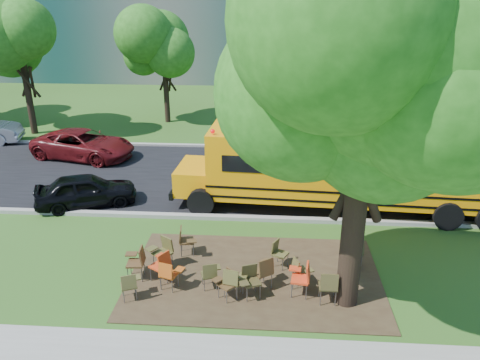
# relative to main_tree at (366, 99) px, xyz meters

# --- Properties ---
(ground) EXTENTS (160.00, 160.00, 0.00)m
(ground) POSITION_rel_main_tree_xyz_m (-3.40, 1.50, -5.31)
(ground) COLOR #2D4E18
(ground) RESTS_ON ground
(dirt_patch) EXTENTS (7.00, 4.50, 0.03)m
(dirt_patch) POSITION_rel_main_tree_xyz_m (-2.40, 1.00, -5.29)
(dirt_patch) COLOR #382819
(dirt_patch) RESTS_ON ground
(asphalt_road) EXTENTS (80.00, 8.00, 0.04)m
(asphalt_road) POSITION_rel_main_tree_xyz_m (-3.40, 8.50, -5.29)
(asphalt_road) COLOR black
(asphalt_road) RESTS_ON ground
(kerb_near) EXTENTS (80.00, 0.25, 0.14)m
(kerb_near) POSITION_rel_main_tree_xyz_m (-3.40, 4.50, -5.24)
(kerb_near) COLOR gray
(kerb_near) RESTS_ON ground
(kerb_far) EXTENTS (80.00, 0.25, 0.14)m
(kerb_far) POSITION_rel_main_tree_xyz_m (-3.40, 12.60, -5.24)
(kerb_far) COLOR gray
(kerb_far) RESTS_ON ground
(bg_tree_0) EXTENTS (5.20, 5.20, 7.18)m
(bg_tree_0) POSITION_rel_main_tree_xyz_m (-15.40, 14.50, -0.74)
(bg_tree_0) COLOR black
(bg_tree_0) RESTS_ON ground
(bg_tree_2) EXTENTS (4.80, 4.80, 6.62)m
(bg_tree_2) POSITION_rel_main_tree_xyz_m (-8.40, 17.50, -1.10)
(bg_tree_2) COLOR black
(bg_tree_2) RESTS_ON ground
(bg_tree_3) EXTENTS (5.60, 5.60, 7.84)m
(bg_tree_3) POSITION_rel_main_tree_xyz_m (4.60, 15.50, -0.28)
(bg_tree_3) COLOR black
(bg_tree_3) RESTS_ON ground
(main_tree) EXTENTS (7.20, 7.20, 8.92)m
(main_tree) POSITION_rel_main_tree_xyz_m (0.00, 0.00, 0.00)
(main_tree) COLOR black
(main_tree) RESTS_ON ground
(school_bus) EXTENTS (12.16, 3.40, 2.94)m
(school_bus) POSITION_rel_main_tree_xyz_m (1.06, 5.68, -3.61)
(school_bus) COLOR orange
(school_bus) RESTS_ON ground
(chair_0) EXTENTS (0.56, 0.64, 0.82)m
(chair_0) POSITION_rel_main_tree_xyz_m (-5.56, -0.30, -4.80)
(chair_0) COLOR brown
(chair_0) RESTS_ON ground
(chair_1) EXTENTS (0.68, 0.53, 0.88)m
(chair_1) POSITION_rel_main_tree_xyz_m (-4.65, 0.21, -4.77)
(chair_1) COLOR #B14C12
(chair_1) RESTS_ON ground
(chair_2) EXTENTS (0.57, 0.62, 0.83)m
(chair_2) POSITION_rel_main_tree_xyz_m (-3.56, 0.33, -4.80)
(chair_2) COLOR #46421E
(chair_2) RESTS_ON ground
(chair_3) EXTENTS (0.72, 0.57, 0.83)m
(chair_3) POSITION_rel_main_tree_xyz_m (-3.05, -0.03, -4.79)
(chair_3) COLOR #4B331A
(chair_3) RESTS_ON ground
(chair_4) EXTENTS (0.66, 0.52, 0.88)m
(chair_4) POSITION_rel_main_tree_xyz_m (-2.93, 0.01, -4.76)
(chair_4) COLOR brown
(chair_4) RESTS_ON ground
(chair_5) EXTENTS (0.62, 0.70, 0.91)m
(chair_5) POSITION_rel_main_tree_xyz_m (-2.49, 0.07, -4.75)
(chair_5) COLOR #43391D
(chair_5) RESTS_ON ground
(chair_6) EXTENTS (0.57, 0.69, 0.97)m
(chair_6) POSITION_rel_main_tree_xyz_m (-1.13, 0.22, -4.71)
(chair_6) COLOR red
(chair_6) RESTS_ON ground
(chair_7) EXTENTS (0.61, 0.54, 0.78)m
(chair_7) POSITION_rel_main_tree_xyz_m (-1.17, 0.73, -4.82)
(chair_7) COLOR brown
(chair_7) RESTS_ON ground
(chair_8) EXTENTS (0.61, 0.64, 0.97)m
(chair_8) POSITION_rel_main_tree_xyz_m (-5.63, 0.70, -4.70)
(chair_8) COLOR #4C331B
(chair_8) RESTS_ON ground
(chair_9) EXTENTS (0.82, 0.65, 0.96)m
(chair_9) POSITION_rel_main_tree_xyz_m (-5.05, 1.30, -4.71)
(chair_9) COLOR #4A4620
(chair_9) RESTS_ON ground
(chair_10) EXTENTS (0.62, 0.62, 0.92)m
(chair_10) POSITION_rel_main_tree_xyz_m (-4.54, 2.02, -4.74)
(chair_10) COLOR #49341A
(chair_10) RESTS_ON ground
(chair_11) EXTENTS (0.65, 0.82, 0.97)m
(chair_11) POSITION_rel_main_tree_xyz_m (-2.13, 0.45, -4.71)
(chair_11) COLOR #50381C
(chair_11) RESTS_ON ground
(chair_12) EXTENTS (0.55, 0.70, 0.84)m
(chair_12) POSITION_rel_main_tree_xyz_m (-1.74, 1.54, -4.79)
(chair_12) COLOR brown
(chair_12) RESTS_ON ground
(chair_13) EXTENTS (0.54, 0.66, 0.80)m
(chair_13) POSITION_rel_main_tree_xyz_m (0.50, 1.72, -4.81)
(chair_13) COLOR #443D1D
(chair_13) RESTS_ON ground
(chair_14) EXTENTS (0.62, 0.56, 0.96)m
(chair_14) POSITION_rel_main_tree_xyz_m (-0.47, -0.11, -4.72)
(chair_14) COLOR #453D1D
(chair_14) RESTS_ON ground
(chair_15) EXTENTS (0.63, 0.80, 0.95)m
(chair_15) POSITION_rel_main_tree_xyz_m (-4.93, 0.60, -4.72)
(chair_15) COLOR red
(chair_15) RESTS_ON ground
(black_car) EXTENTS (3.90, 2.63, 1.23)m
(black_car) POSITION_rel_main_tree_xyz_m (-8.83, 5.30, -4.69)
(black_car) COLOR black
(black_car) RESTS_ON ground
(bg_car_red) EXTENTS (5.27, 3.34, 1.36)m
(bg_car_red) POSITION_rel_main_tree_xyz_m (-10.95, 10.54, -4.63)
(bg_car_red) COLOR #520E11
(bg_car_red) RESTS_ON ground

